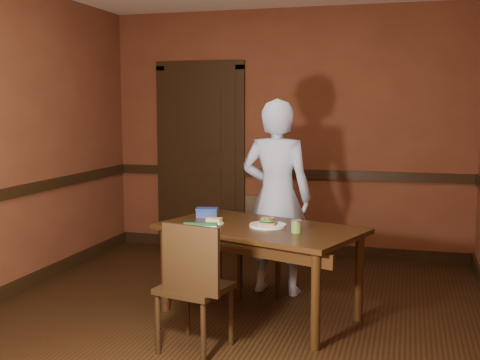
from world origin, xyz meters
The scene contains 17 objects.
floor centered at (0.00, 0.00, 0.00)m, with size 4.00×4.50×0.01m, color black.
wall_back centered at (0.00, 2.25, 1.35)m, with size 4.00×0.02×2.70m, color brown.
wall_front centered at (0.00, -2.25, 1.35)m, with size 4.00×0.02×2.70m, color brown.
dado_back centered at (0.00, 2.23, 0.90)m, with size 4.00×0.03×0.10m, color black.
dado_left centered at (-1.99, 0.00, 0.90)m, with size 0.03×4.50×0.10m, color black.
baseboard_back centered at (0.00, 2.23, 0.06)m, with size 4.00×0.03×0.12m, color black.
baseboard_left centered at (-1.99, 0.00, 0.06)m, with size 0.03×4.50×0.12m, color black.
door centered at (-1.00, 2.22, 1.09)m, with size 1.05×0.07×2.20m.
dining_table centered at (0.21, 0.17, 0.36)m, with size 1.53×0.86×0.72m, color black.
chair_far centered at (0.07, 0.73, 0.42)m, with size 0.40×0.40×0.85m, color black, non-canonical shape.
chair_near centered at (-0.05, -0.60, 0.45)m, with size 0.42×0.42×0.90m, color black, non-canonical shape.
person centered at (0.21, 0.80, 0.85)m, with size 0.62×0.41×1.71m, color #ADC3EB.
sandwich_plate centered at (0.27, 0.18, 0.74)m, with size 0.29×0.29×0.07m.
sauce_jar centered at (0.53, 0.01, 0.76)m, with size 0.08×0.08×0.09m.
cheese_saucer centered at (-0.16, 0.16, 0.73)m, with size 0.15×0.15×0.05m.
food_tub centered at (-0.31, 0.43, 0.75)m, with size 0.20×0.16×0.08m.
wrapped_veg centered at (-0.17, -0.14, 0.75)m, with size 0.07×0.07×0.25m, color #12401E.
Camera 1 is at (1.31, -4.29, 1.64)m, focal length 45.00 mm.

